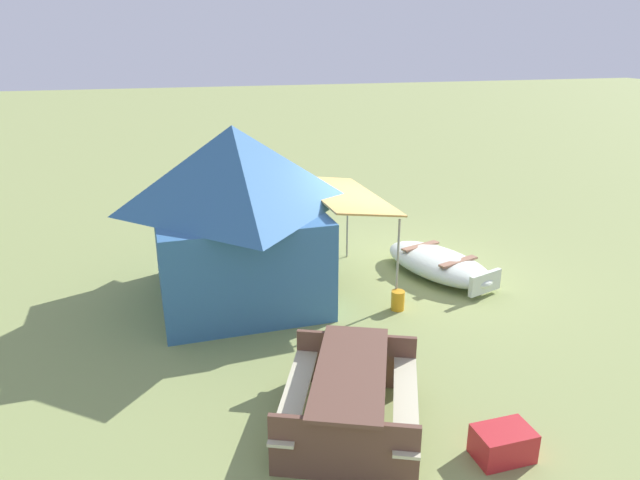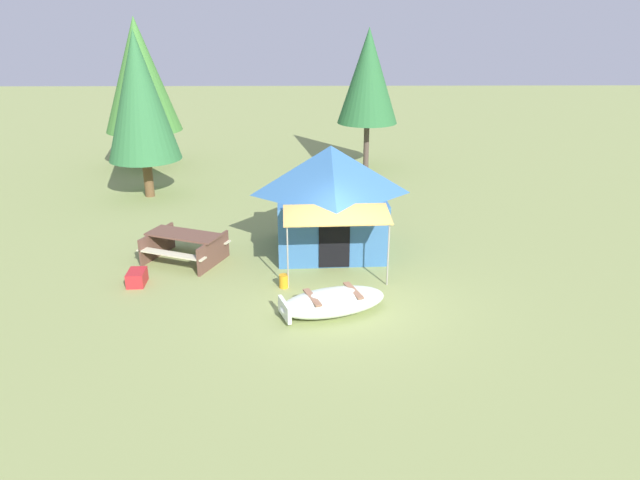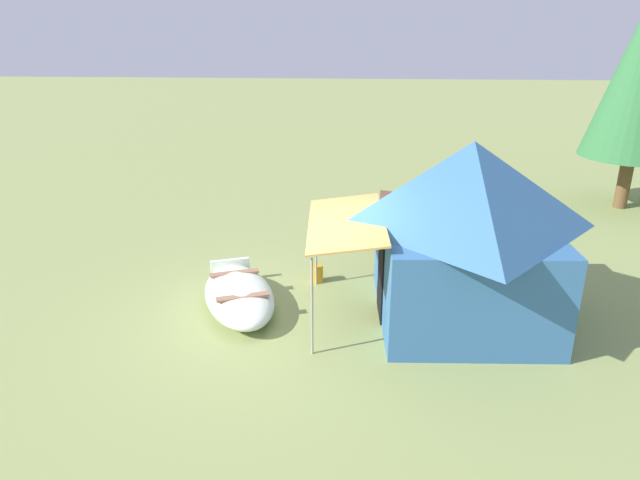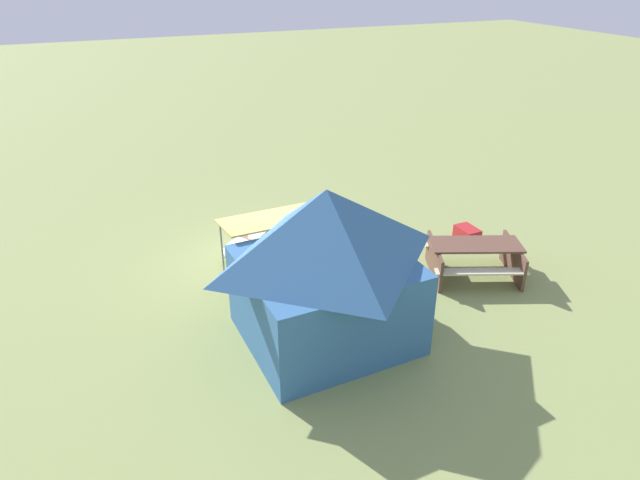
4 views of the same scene
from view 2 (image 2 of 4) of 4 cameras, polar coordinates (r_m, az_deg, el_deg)
The scene contains 9 objects.
ground_plane at distance 13.40m, azimuth 2.51°, elevation -5.23°, with size 80.00×80.00×0.00m, color #899655.
beached_rowboat at distance 12.52m, azimuth 1.21°, elevation -5.98°, with size 2.55×1.80×0.46m.
canvas_cabin_tent at distance 15.35m, azimuth 1.02°, elevation 4.17°, with size 3.09×3.87×2.81m.
picnic_table at distance 15.32m, azimuth -12.97°, elevation -0.37°, with size 2.28×2.04×0.74m.
cooler_box at distance 14.42m, azimuth -17.29°, elevation -3.49°, with size 0.59×0.39×0.33m, color red.
fuel_can at distance 13.65m, azimuth -3.53°, elevation -3.99°, with size 0.21×0.21×0.32m, color orange.
pine_tree_back_left at distance 23.71m, azimuth 4.69°, elevation 15.50°, with size 2.37×2.37×5.43m.
pine_tree_back_right at distance 24.86m, azimuth -17.09°, elevation 15.00°, with size 2.99×2.99×5.83m.
pine_tree_far_center at distance 20.59m, azimuth -17.06°, elevation 13.12°, with size 2.41×2.41×5.48m.
Camera 2 is at (-0.75, -11.97, 5.96)m, focal length 33.10 mm.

